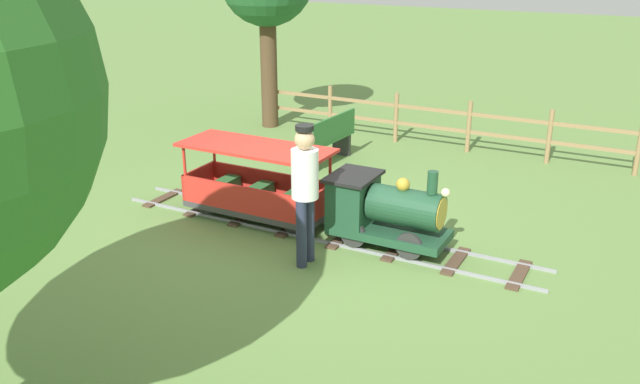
{
  "coord_description": "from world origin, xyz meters",
  "views": [
    {
      "loc": [
        6.78,
        3.96,
        3.44
      ],
      "look_at": [
        0.0,
        0.37,
        0.55
      ],
      "focal_mm": 37.49,
      "sensor_mm": 36.0,
      "label": 1
    }
  ],
  "objects_px": {
    "passenger_car": "(257,189)",
    "conductor_person": "(305,184)",
    "locomotive": "(382,209)",
    "park_bench": "(327,139)"
  },
  "relations": [
    {
      "from": "locomotive",
      "to": "conductor_person",
      "type": "xyz_separation_m",
      "value": [
        0.82,
        -0.58,
        0.47
      ]
    },
    {
      "from": "conductor_person",
      "to": "park_bench",
      "type": "height_order",
      "value": "conductor_person"
    },
    {
      "from": "passenger_car",
      "to": "conductor_person",
      "type": "height_order",
      "value": "conductor_person"
    },
    {
      "from": "conductor_person",
      "to": "passenger_car",
      "type": "bearing_deg",
      "value": -124.9
    },
    {
      "from": "passenger_car",
      "to": "park_bench",
      "type": "height_order",
      "value": "passenger_car"
    },
    {
      "from": "passenger_car",
      "to": "park_bench",
      "type": "xyz_separation_m",
      "value": [
        -2.52,
        -0.28,
        -0.01
      ]
    },
    {
      "from": "passenger_car",
      "to": "conductor_person",
      "type": "xyz_separation_m",
      "value": [
        0.82,
        1.17,
        0.53
      ]
    },
    {
      "from": "passenger_car",
      "to": "conductor_person",
      "type": "bearing_deg",
      "value": 55.1
    },
    {
      "from": "conductor_person",
      "to": "park_bench",
      "type": "distance_m",
      "value": 3.68
    },
    {
      "from": "passenger_car",
      "to": "locomotive",
      "type": "bearing_deg",
      "value": 90.0
    }
  ]
}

